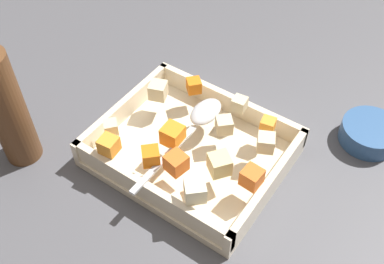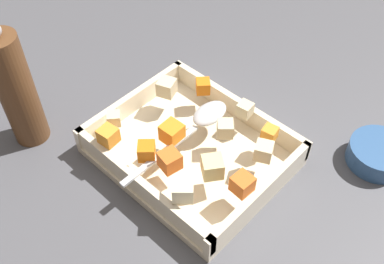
% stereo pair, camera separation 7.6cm
% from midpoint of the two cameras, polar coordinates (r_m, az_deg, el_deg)
% --- Properties ---
extents(ground_plane, '(4.00, 4.00, 0.00)m').
position_cam_midpoint_polar(ground_plane, '(0.80, 3.53, -4.07)').
color(ground_plane, '#4C4C51').
extents(baking_dish, '(0.31, 0.25, 0.05)m').
position_cam_midpoint_polar(baking_dish, '(0.80, 2.73, -2.49)').
color(baking_dish, beige).
rests_on(baking_dish, ground_plane).
extents(carrot_chunk_corner_ne, '(0.03, 0.03, 0.02)m').
position_cam_midpoint_polar(carrot_chunk_corner_ne, '(0.84, 3.99, 5.55)').
color(carrot_chunk_corner_ne, orange).
rests_on(carrot_chunk_corner_ne, baking_dish).
extents(carrot_chunk_corner_se, '(0.03, 0.03, 0.03)m').
position_cam_midpoint_polar(carrot_chunk_corner_se, '(0.76, -7.52, -0.61)').
color(carrot_chunk_corner_se, orange).
rests_on(carrot_chunk_corner_se, baking_dish).
extents(carrot_chunk_back_center, '(0.04, 0.04, 0.03)m').
position_cam_midpoint_polar(carrot_chunk_back_center, '(0.73, -2.70, -2.54)').
color(carrot_chunk_back_center, orange).
rests_on(carrot_chunk_back_center, baking_dish).
extents(carrot_chunk_front_center, '(0.03, 0.03, 0.03)m').
position_cam_midpoint_polar(carrot_chunk_front_center, '(0.75, 0.38, -0.24)').
color(carrot_chunk_front_center, orange).
rests_on(carrot_chunk_front_center, baking_dish).
extents(carrot_chunk_far_left, '(0.03, 0.03, 0.03)m').
position_cam_midpoint_polar(carrot_chunk_far_left, '(0.70, 9.38, -6.57)').
color(carrot_chunk_far_left, orange).
rests_on(carrot_chunk_far_left, baking_dish).
extents(carrot_chunk_mid_right, '(0.04, 0.04, 0.03)m').
position_cam_midpoint_polar(carrot_chunk_mid_right, '(0.71, 0.52, -3.91)').
color(carrot_chunk_mid_right, orange).
rests_on(carrot_chunk_mid_right, baking_dish).
extents(carrot_chunk_rim_edge, '(0.03, 0.03, 0.02)m').
position_cam_midpoint_polar(carrot_chunk_rim_edge, '(0.77, 12.38, -0.32)').
color(carrot_chunk_rim_edge, orange).
rests_on(carrot_chunk_rim_edge, baking_dish).
extents(potato_chunk_heap_top, '(0.04, 0.04, 0.03)m').
position_cam_midpoint_polar(potato_chunk_heap_top, '(0.83, -0.54, 5.44)').
color(potato_chunk_heap_top, beige).
rests_on(potato_chunk_heap_top, baking_dish).
extents(potato_chunk_corner_sw, '(0.04, 0.04, 0.03)m').
position_cam_midpoint_polar(potato_chunk_corner_sw, '(0.68, 2.07, -7.38)').
color(potato_chunk_corner_sw, beige).
rests_on(potato_chunk_corner_sw, baking_dish).
extents(potato_chunk_center, '(0.04, 0.04, 0.03)m').
position_cam_midpoint_polar(potato_chunk_center, '(0.74, 11.79, -2.48)').
color(potato_chunk_center, beige).
rests_on(potato_chunk_center, baking_dish).
extents(potato_chunk_mid_left, '(0.04, 0.04, 0.03)m').
position_cam_midpoint_polar(potato_chunk_mid_left, '(0.71, 5.62, -4.51)').
color(potato_chunk_mid_left, '#E0CC89').
rests_on(potato_chunk_mid_left, baking_dish).
extents(potato_chunk_heap_side, '(0.03, 0.03, 0.02)m').
position_cam_midpoint_polar(potato_chunk_heap_side, '(0.79, -6.93, 1.51)').
color(potato_chunk_heap_side, beige).
rests_on(potato_chunk_heap_side, baking_dish).
extents(potato_chunk_far_right, '(0.04, 0.04, 0.03)m').
position_cam_midpoint_polar(potato_chunk_far_right, '(0.77, 6.97, 0.27)').
color(potato_chunk_far_right, beige).
rests_on(potato_chunk_far_right, baking_dish).
extents(potato_chunk_near_right, '(0.03, 0.03, 0.02)m').
position_cam_midpoint_polar(potato_chunk_near_right, '(0.80, 9.29, 2.66)').
color(potato_chunk_near_right, beige).
rests_on(potato_chunk_near_right, baking_dish).
extents(serving_spoon, '(0.04, 0.24, 0.02)m').
position_cam_midpoint_polar(serving_spoon, '(0.79, 4.31, 1.60)').
color(serving_spoon, silver).
rests_on(serving_spoon, baking_dish).
extents(pepper_mill, '(0.06, 0.06, 0.24)m').
position_cam_midpoint_polar(pepper_mill, '(0.80, -18.45, 4.79)').
color(pepper_mill, brown).
rests_on(pepper_mill, ground_plane).
extents(small_prep_bowl, '(0.10, 0.10, 0.04)m').
position_cam_midpoint_polar(small_prep_bowl, '(0.87, 24.44, -2.64)').
color(small_prep_bowl, '#33598C').
rests_on(small_prep_bowl, ground_plane).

